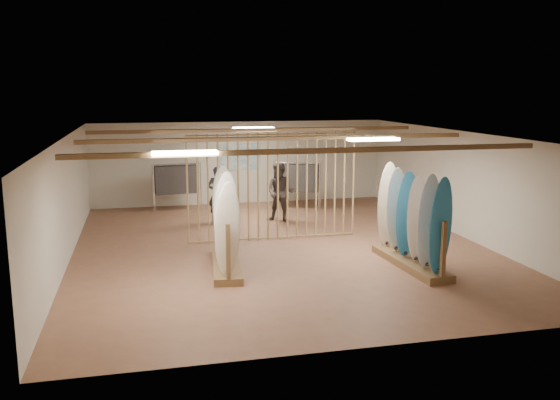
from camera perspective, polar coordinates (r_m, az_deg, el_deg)
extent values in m
plane|color=#906046|center=(14.86, 0.00, -4.55)|extent=(12.00, 12.00, 0.00)
plane|color=gray|center=(14.38, 0.00, 6.28)|extent=(12.00, 12.00, 0.00)
plane|color=beige|center=(20.38, -3.85, 3.60)|extent=(12.00, 0.00, 12.00)
plane|color=beige|center=(8.96, 8.81, -5.69)|extent=(12.00, 0.00, 12.00)
plane|color=beige|center=(14.29, -19.92, -0.06)|extent=(0.00, 12.00, 12.00)
plane|color=beige|center=(16.42, 17.26, 1.42)|extent=(0.00, 12.00, 12.00)
cube|color=olive|center=(14.39, 0.00, 5.96)|extent=(9.50, 6.12, 0.10)
cube|color=white|center=(14.39, 0.00, 6.04)|extent=(1.20, 0.35, 0.06)
cylinder|color=tan|center=(15.01, -8.91, 0.95)|extent=(0.05, 0.05, 2.78)
cylinder|color=tan|center=(15.03, -7.93, 0.99)|extent=(0.05, 0.05, 2.78)
cylinder|color=tan|center=(15.06, -6.94, 1.03)|extent=(0.05, 0.05, 2.78)
cylinder|color=tan|center=(15.09, -5.97, 1.07)|extent=(0.05, 0.05, 2.78)
cylinder|color=tan|center=(15.12, -5.00, 1.11)|extent=(0.05, 0.05, 2.78)
cylinder|color=tan|center=(15.16, -4.03, 1.14)|extent=(0.05, 0.05, 2.78)
cylinder|color=tan|center=(15.20, -3.06, 1.18)|extent=(0.05, 0.05, 2.78)
cylinder|color=tan|center=(15.25, -2.11, 1.22)|extent=(0.05, 0.05, 2.78)
cylinder|color=tan|center=(15.30, -1.15, 1.26)|extent=(0.05, 0.05, 2.78)
cylinder|color=tan|center=(15.35, -0.21, 1.29)|extent=(0.05, 0.05, 2.78)
cylinder|color=tan|center=(15.41, 0.73, 1.33)|extent=(0.05, 0.05, 2.78)
cylinder|color=tan|center=(15.48, 1.66, 1.36)|extent=(0.05, 0.05, 2.78)
cylinder|color=tan|center=(15.54, 2.58, 1.40)|extent=(0.05, 0.05, 2.78)
cylinder|color=tan|center=(15.61, 3.50, 1.43)|extent=(0.05, 0.05, 2.78)
cylinder|color=tan|center=(15.69, 4.40, 1.47)|extent=(0.05, 0.05, 2.78)
cylinder|color=tan|center=(15.77, 5.30, 1.50)|extent=(0.05, 0.05, 2.78)
cylinder|color=tan|center=(15.85, 6.19, 1.53)|extent=(0.05, 0.05, 2.78)
cylinder|color=tan|center=(15.94, 7.07, 1.56)|extent=(0.05, 0.05, 2.78)
cube|color=#388AC4|center=(20.34, -3.85, 4.16)|extent=(1.40, 0.03, 0.90)
cube|color=olive|center=(13.24, -5.20, -6.16)|extent=(0.86, 2.71, 0.16)
cylinder|color=black|center=(12.98, -5.28, -1.96)|extent=(0.28, 2.60, 0.01)
ellipsoid|color=silver|center=(11.86, -5.08, -2.77)|extent=(0.52, 0.12, 1.99)
ellipsoid|color=white|center=(12.30, -5.16, -2.28)|extent=(0.52, 0.12, 1.99)
ellipsoid|color=white|center=(12.74, -5.24, -1.83)|extent=(0.52, 0.12, 1.99)
ellipsoid|color=silver|center=(13.19, -5.32, -1.41)|extent=(0.52, 0.12, 1.99)
ellipsoid|color=silver|center=(13.63, -5.39, -1.01)|extent=(0.52, 0.12, 1.99)
ellipsoid|color=white|center=(14.07, -5.46, -0.64)|extent=(0.52, 0.12, 1.99)
cube|color=olive|center=(13.60, 12.41, -5.90)|extent=(0.77, 2.73, 0.16)
cylinder|color=black|center=(13.35, 12.59, -1.76)|extent=(0.18, 2.65, 0.01)
ellipsoid|color=#2D8CD1|center=(12.37, 15.20, -2.47)|extent=(0.53, 0.10, 2.01)
ellipsoid|color=white|center=(12.75, 14.11, -2.03)|extent=(0.53, 0.10, 2.01)
ellipsoid|color=white|center=(13.14, 13.09, -1.61)|extent=(0.53, 0.10, 2.01)
ellipsoid|color=#2D8CD1|center=(13.53, 12.13, -1.22)|extent=(0.53, 0.10, 2.01)
ellipsoid|color=silver|center=(13.93, 11.22, -0.85)|extent=(0.53, 0.10, 2.01)
ellipsoid|color=silver|center=(14.33, 10.36, -0.50)|extent=(0.53, 0.10, 2.01)
cylinder|color=silver|center=(19.22, -9.97, 3.44)|extent=(1.48, 0.14, 0.03)
cube|color=black|center=(19.29, -9.92, 1.96)|extent=(1.40, 0.47, 0.90)
cylinder|color=silver|center=(19.33, -9.90, 1.26)|extent=(0.03, 0.03, 1.59)
cylinder|color=silver|center=(19.28, 1.68, 3.59)|extent=(1.38, 0.58, 0.03)
cube|color=black|center=(19.35, 1.68, 2.12)|extent=(1.41, 0.85, 0.89)
cylinder|color=silver|center=(19.39, 1.67, 1.43)|extent=(0.03, 0.03, 1.58)
imported|color=#2A2B33|center=(17.43, -5.99, 0.89)|extent=(0.80, 0.65, 1.91)
imported|color=#3A312D|center=(17.43, 0.02, 1.12)|extent=(1.22, 1.15, 2.01)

